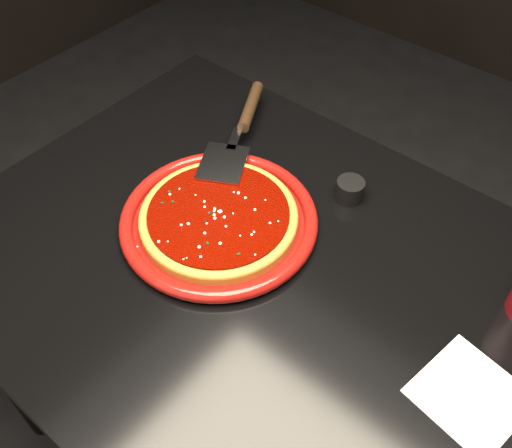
{
  "coord_description": "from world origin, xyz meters",
  "views": [
    {
      "loc": [
        0.3,
        -0.45,
        1.51
      ],
      "look_at": [
        -0.12,
        0.06,
        0.77
      ],
      "focal_mm": 40.0,
      "sensor_mm": 36.0,
      "label": 1
    }
  ],
  "objects_px": {
    "table": "(284,391)",
    "pizza_server": "(239,131)",
    "ramekin": "(350,190)",
    "plate": "(219,220)"
  },
  "relations": [
    {
      "from": "plate",
      "to": "ramekin",
      "type": "distance_m",
      "value": 0.25
    },
    {
      "from": "table",
      "to": "ramekin",
      "type": "distance_m",
      "value": 0.46
    },
    {
      "from": "plate",
      "to": "table",
      "type": "bearing_deg",
      "value": -7.91
    },
    {
      "from": "pizza_server",
      "to": "table",
      "type": "bearing_deg",
      "value": -63.2
    },
    {
      "from": "table",
      "to": "pizza_server",
      "type": "bearing_deg",
      "value": 144.75
    },
    {
      "from": "pizza_server",
      "to": "plate",
      "type": "bearing_deg",
      "value": -86.99
    },
    {
      "from": "plate",
      "to": "ramekin",
      "type": "xyz_separation_m",
      "value": [
        0.14,
        0.2,
        0.01
      ]
    },
    {
      "from": "table",
      "to": "pizza_server",
      "type": "xyz_separation_m",
      "value": [
        -0.29,
        0.21,
        0.42
      ]
    },
    {
      "from": "pizza_server",
      "to": "ramekin",
      "type": "bearing_deg",
      "value": -22.36
    },
    {
      "from": "table",
      "to": "plate",
      "type": "height_order",
      "value": "plate"
    }
  ]
}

